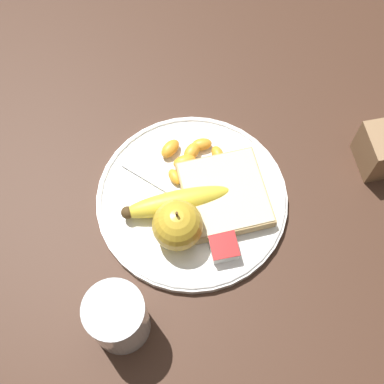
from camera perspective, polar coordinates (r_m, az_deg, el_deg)
ground_plane at (r=0.79m, az=0.00°, el=-0.98°), size 3.00×3.00×0.00m
plate at (r=0.78m, az=0.00°, el=-0.74°), size 0.28×0.28×0.01m
juice_glass at (r=0.70m, az=-7.88°, el=-13.22°), size 0.08×0.08×0.10m
apple at (r=0.73m, az=-1.55°, el=-3.57°), size 0.07×0.07×0.08m
banana at (r=0.76m, az=-1.71°, el=-1.10°), size 0.04×0.16×0.03m
bread_slice at (r=0.77m, az=3.48°, el=-0.27°), size 0.13×0.12×0.02m
fork at (r=0.78m, az=-0.59°, el=-0.89°), size 0.15×0.15×0.00m
jam_packet at (r=0.74m, az=3.32°, el=-5.64°), size 0.05×0.04×0.02m
orange_segment_0 at (r=0.80m, az=2.77°, el=4.06°), size 0.03×0.02×0.02m
orange_segment_1 at (r=0.81m, az=1.03°, el=5.10°), size 0.02×0.03×0.02m
orange_segment_2 at (r=0.79m, az=2.54°, el=1.80°), size 0.03×0.02×0.02m
orange_segment_3 at (r=0.79m, az=0.39°, el=2.07°), size 0.03×0.03×0.02m
orange_segment_4 at (r=0.80m, az=-0.62°, el=3.27°), size 0.02×0.04×0.02m
orange_segment_5 at (r=0.80m, az=0.00°, el=4.37°), size 0.04×0.04×0.02m
orange_segment_6 at (r=0.81m, az=-2.34°, el=4.65°), size 0.04×0.04×0.02m
orange_segment_7 at (r=0.79m, az=-1.84°, el=1.64°), size 0.03×0.02×0.02m
orange_segment_8 at (r=0.79m, az=1.32°, el=2.08°), size 0.03×0.03×0.02m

